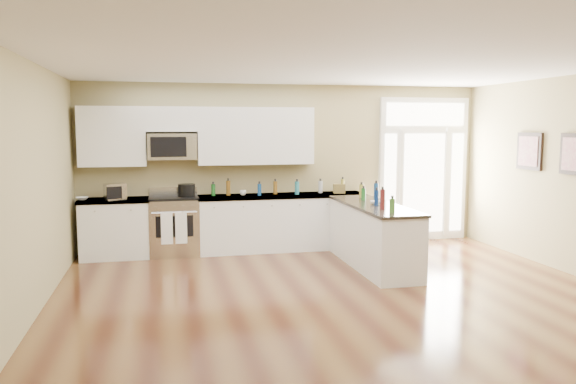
{
  "coord_description": "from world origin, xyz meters",
  "views": [
    {
      "loc": [
        -2.11,
        -5.5,
        2.08
      ],
      "look_at": [
        -0.43,
        2.0,
        1.18
      ],
      "focal_mm": 35.0,
      "sensor_mm": 36.0,
      "label": 1
    }
  ],
  "objects_px": {
    "kitchen_range": "(174,225)",
    "toaster_oven": "(115,192)",
    "stockpot": "(187,190)",
    "peninsula_cabinet": "(373,238)"
  },
  "relations": [
    {
      "from": "kitchen_range",
      "to": "stockpot",
      "type": "height_order",
      "value": "stockpot"
    },
    {
      "from": "kitchen_range",
      "to": "peninsula_cabinet",
      "type": "bearing_deg",
      "value": -26.74
    },
    {
      "from": "kitchen_range",
      "to": "toaster_oven",
      "type": "distance_m",
      "value": 1.08
    },
    {
      "from": "stockpot",
      "to": "kitchen_range",
      "type": "bearing_deg",
      "value": -173.4
    },
    {
      "from": "kitchen_range",
      "to": "stockpot",
      "type": "relative_size",
      "value": 3.87
    },
    {
      "from": "stockpot",
      "to": "toaster_oven",
      "type": "relative_size",
      "value": 0.93
    },
    {
      "from": "kitchen_range",
      "to": "stockpot",
      "type": "xyz_separation_m",
      "value": [
        0.21,
        0.02,
        0.58
      ]
    },
    {
      "from": "peninsula_cabinet",
      "to": "kitchen_range",
      "type": "bearing_deg",
      "value": 153.26
    },
    {
      "from": "kitchen_range",
      "to": "toaster_oven",
      "type": "bearing_deg",
      "value": -172.14
    },
    {
      "from": "kitchen_range",
      "to": "stockpot",
      "type": "bearing_deg",
      "value": 6.6
    }
  ]
}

